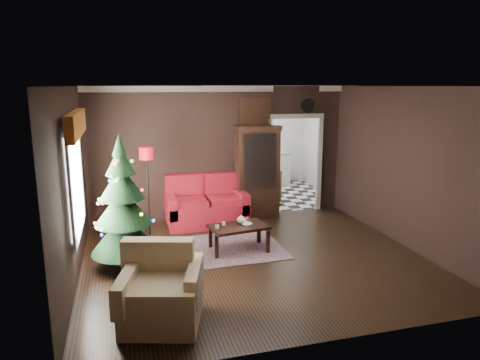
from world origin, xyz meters
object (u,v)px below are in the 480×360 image
object	(u,v)px
curio_cabinet	(257,174)
coffee_table	(239,238)
teapot	(241,220)
kitchen_table	(264,184)
loveseat	(206,201)
armchair	(161,287)
wall_clock	(307,105)
christmas_tree	(123,203)
floor_lamp	(148,193)

from	to	relation	value
curio_cabinet	coffee_table	distance (m)	2.16
teapot	kitchen_table	world-z (taller)	kitchen_table
loveseat	kitchen_table	world-z (taller)	loveseat
armchair	kitchen_table	xyz separation A→B (m)	(3.06, 5.30, -0.09)
armchair	wall_clock	size ratio (longest dim) A/B	3.00
kitchen_table	teapot	bearing A→B (deg)	-115.06
christmas_tree	armchair	distance (m)	1.93
curio_cabinet	kitchen_table	distance (m)	1.67
curio_cabinet	floor_lamp	xyz separation A→B (m)	(-2.33, -0.58, -0.12)
loveseat	teapot	xyz separation A→B (m)	(0.32, -1.51, 0.02)
christmas_tree	teapot	world-z (taller)	christmas_tree
coffee_table	armchair	bearing A→B (deg)	-126.46
christmas_tree	armchair	bearing A→B (deg)	-77.69
coffee_table	wall_clock	xyz separation A→B (m)	(2.10, 2.00, 2.15)
floor_lamp	teapot	size ratio (longest dim) A/B	11.10
christmas_tree	kitchen_table	size ratio (longest dim) A/B	2.65
curio_cabinet	floor_lamp	bearing A→B (deg)	-166.08
floor_lamp	coffee_table	world-z (taller)	floor_lamp
floor_lamp	teapot	distance (m)	1.92
coffee_table	teapot	bearing A→B (deg)	52.27
floor_lamp	armchair	distance (m)	3.31
curio_cabinet	teapot	world-z (taller)	curio_cabinet
loveseat	armchair	xyz separation A→B (m)	(-1.26, -3.65, -0.04)
armchair	coffee_table	size ratio (longest dim) A/B	0.99
curio_cabinet	teapot	bearing A→B (deg)	-115.57
armchair	teapot	distance (m)	2.66
kitchen_table	floor_lamp	bearing A→B (deg)	-146.02
armchair	kitchen_table	distance (m)	6.12
curio_cabinet	armchair	distance (m)	4.58
teapot	kitchen_table	xyz separation A→B (m)	(1.48, 3.16, -0.15)
teapot	armchair	bearing A→B (deg)	-126.51
floor_lamp	coffee_table	distance (m)	1.99
loveseat	coffee_table	world-z (taller)	loveseat
curio_cabinet	floor_lamp	world-z (taller)	curio_cabinet
wall_clock	floor_lamp	bearing A→B (deg)	-167.89
coffee_table	wall_clock	world-z (taller)	wall_clock
floor_lamp	wall_clock	distance (m)	3.93
loveseat	curio_cabinet	xyz separation A→B (m)	(1.15, 0.22, 0.45)
coffee_table	teapot	world-z (taller)	teapot
christmas_tree	curio_cabinet	bearing A→B (deg)	36.44
loveseat	teapot	size ratio (longest dim) A/B	10.85
armchair	coffee_table	xyz separation A→B (m)	(1.51, 2.04, -0.23)
curio_cabinet	armchair	world-z (taller)	curio_cabinet
loveseat	kitchen_table	distance (m)	2.45
curio_cabinet	kitchen_table	size ratio (longest dim) A/B	2.53
teapot	kitchen_table	size ratio (longest dim) A/B	0.21
curio_cabinet	coffee_table	world-z (taller)	curio_cabinet
floor_lamp	coffee_table	xyz separation A→B (m)	(1.43, -1.25, -0.60)
loveseat	coffee_table	xyz separation A→B (m)	(0.25, -1.60, -0.27)
armchair	curio_cabinet	bearing A→B (deg)	73.96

